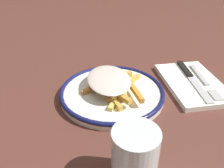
% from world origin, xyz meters
% --- Properties ---
extents(ground_plane, '(2.60, 2.60, 0.00)m').
position_xyz_m(ground_plane, '(0.00, 0.00, 0.00)').
color(ground_plane, '#572F26').
extents(plate, '(0.26, 0.26, 0.02)m').
position_xyz_m(plate, '(0.00, 0.00, 0.01)').
color(plate, white).
rests_on(plate, ground_plane).
extents(fries_heap, '(0.16, 0.18, 0.04)m').
position_xyz_m(fries_heap, '(0.00, -0.01, 0.03)').
color(fries_heap, '#CA863E').
rests_on(fries_heap, plate).
extents(napkin, '(0.15, 0.22, 0.01)m').
position_xyz_m(napkin, '(-0.22, -0.00, 0.01)').
color(napkin, white).
rests_on(napkin, ground_plane).
extents(fork, '(0.04, 0.18, 0.00)m').
position_xyz_m(fork, '(-0.25, 0.01, 0.02)').
color(fork, silver).
rests_on(fork, napkin).
extents(knife, '(0.04, 0.21, 0.01)m').
position_xyz_m(knife, '(-0.22, -0.02, 0.02)').
color(knife, black).
rests_on(knife, napkin).
extents(water_glass, '(0.07, 0.07, 0.10)m').
position_xyz_m(water_glass, '(0.02, 0.24, 0.05)').
color(water_glass, silver).
rests_on(water_glass, ground_plane).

